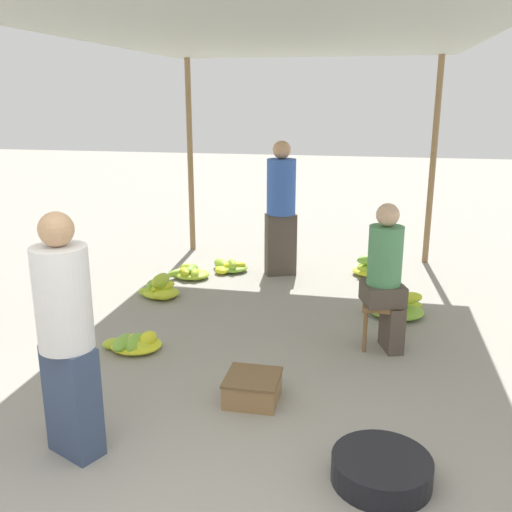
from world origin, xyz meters
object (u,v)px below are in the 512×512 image
at_px(banana_pile_left_0, 134,344).
at_px(crate_near, 253,388).
at_px(vendor_seated, 386,275).
at_px(banana_pile_left_3, 229,267).
at_px(vendor_foreground, 66,334).
at_px(banana_pile_left_2, 190,272).
at_px(banana_pile_right_0, 371,268).
at_px(basin_black, 381,469).
at_px(shopper_walking_mid, 281,207).
at_px(stool, 382,312).
at_px(banana_pile_right_1, 397,308).
at_px(banana_pile_left_1, 160,288).

relative_size(banana_pile_left_0, crate_near, 1.41).
bearing_deg(vendor_seated, banana_pile_left_3, 134.43).
bearing_deg(banana_pile_left_0, vendor_foreground, -80.71).
relative_size(banana_pile_left_2, banana_pile_right_0, 1.11).
relative_size(vendor_foreground, crate_near, 3.93).
distance_m(banana_pile_left_0, banana_pile_right_0, 3.37).
relative_size(basin_black, banana_pile_left_2, 1.14).
distance_m(vendor_seated, crate_near, 1.61).
relative_size(basin_black, shopper_walking_mid, 0.35).
bearing_deg(stool, banana_pile_left_3, 134.23).
relative_size(banana_pile_right_1, crate_near, 1.72).
xyz_separation_m(banana_pile_right_1, shopper_walking_mid, (-1.41, 1.20, 0.78)).
distance_m(banana_pile_right_0, crate_near, 3.42).
xyz_separation_m(vendor_foreground, banana_pile_left_2, (-0.41, 3.60, -0.74)).
bearing_deg(banana_pile_left_2, banana_pile_left_3, 42.06).
bearing_deg(basin_black, banana_pile_right_1, 86.28).
xyz_separation_m(vendor_foreground, vendor_seated, (1.93, 2.00, -0.12)).
relative_size(basin_black, crate_near, 1.49).
xyz_separation_m(banana_pile_left_2, banana_pile_right_0, (2.21, 0.56, 0.03)).
relative_size(vendor_foreground, banana_pile_right_1, 2.29).
bearing_deg(banana_pile_right_0, basin_black, -88.54).
distance_m(banana_pile_left_2, crate_near, 3.07).
height_order(vendor_seated, shopper_walking_mid, shopper_walking_mid).
bearing_deg(basin_black, banana_pile_left_1, 131.23).
distance_m(banana_pile_left_0, banana_pile_left_2, 2.12).
height_order(basin_black, banana_pile_left_0, banana_pile_left_0).
bearing_deg(banana_pile_left_3, banana_pile_right_0, 6.17).
bearing_deg(vendor_foreground, vendor_seated, 46.11).
xyz_separation_m(basin_black, banana_pile_right_1, (0.18, 2.71, 0.01)).
distance_m(banana_pile_left_3, crate_near, 3.26).
bearing_deg(banana_pile_left_2, banana_pile_right_1, -17.77).
xyz_separation_m(crate_near, shopper_walking_mid, (-0.30, 3.15, 0.77)).
xyz_separation_m(basin_black, shopper_walking_mid, (-1.24, 3.91, 0.79)).
distance_m(banana_pile_right_1, shopper_walking_mid, 2.01).
height_order(banana_pile_left_1, banana_pile_left_3, banana_pile_left_1).
bearing_deg(crate_near, banana_pile_right_1, 60.28).
height_order(banana_pile_left_3, crate_near, crate_near).
bearing_deg(banana_pile_left_0, banana_pile_left_1, 101.63).
distance_m(vendor_foreground, shopper_walking_mid, 4.05).
xyz_separation_m(basin_black, banana_pile_left_1, (-2.43, 2.78, 0.02)).
bearing_deg(banana_pile_right_1, vendor_foreground, -126.67).
bearing_deg(banana_pile_left_3, banana_pile_left_1, -115.63).
distance_m(banana_pile_left_0, crate_near, 1.37).
bearing_deg(banana_pile_left_2, banana_pile_left_0, -85.52).
height_order(vendor_foreground, stool, vendor_foreground).
bearing_deg(banana_pile_left_3, basin_black, -63.84).
height_order(vendor_foreground, banana_pile_left_3, vendor_foreground).
distance_m(vendor_seated, shopper_walking_mid, 2.36).
distance_m(banana_pile_right_1, crate_near, 2.24).
relative_size(vendor_seated, banana_pile_left_2, 2.56).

